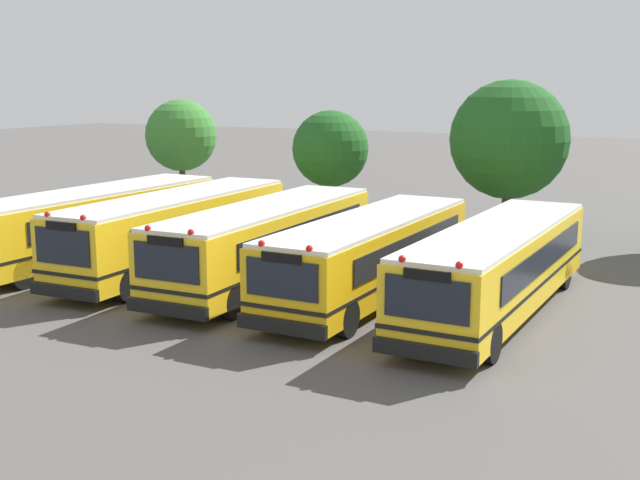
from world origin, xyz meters
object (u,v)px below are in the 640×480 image
tree_0 (181,136)px  school_bus_0 (93,222)px  school_bus_1 (176,229)px  school_bus_2 (267,241)px  school_bus_4 (498,266)px  tree_1 (330,148)px  school_bus_3 (370,254)px  tree_2 (505,141)px

tree_0 → school_bus_0: bearing=-68.7°
school_bus_1 → tree_0: (-8.20, 11.35, 2.32)m
school_bus_2 → school_bus_4: (7.55, 0.01, -0.04)m
school_bus_1 → tree_1: bearing=-99.0°
tree_0 → school_bus_3: bearing=-36.6°
school_bus_0 → tree_0: 12.40m
school_bus_4 → tree_2: (-2.79, 10.95, 2.72)m
school_bus_3 → school_bus_4: (3.87, 0.10, 0.02)m
school_bus_0 → school_bus_2: size_ratio=1.07×
school_bus_0 → school_bus_3: bearing=180.0°
school_bus_2 → tree_2: tree_2 is taller
tree_0 → tree_2: bearing=-1.9°
school_bus_3 → tree_1: (-6.20, 9.66, 2.30)m
school_bus_1 → tree_1: size_ratio=2.12×
school_bus_4 → tree_1: (-10.07, 9.56, 2.28)m
school_bus_4 → tree_1: bearing=-42.5°
school_bus_2 → school_bus_3: bearing=177.2°
school_bus_0 → tree_1: bearing=-116.7°
school_bus_0 → tree_2: size_ratio=1.78×
school_bus_2 → tree_2: bearing=-114.9°
tree_1 → school_bus_3: bearing=-57.3°
school_bus_3 → tree_2: size_ratio=1.63×
school_bus_4 → tree_0: tree_0 is taller
school_bus_0 → school_bus_3: (11.21, -0.27, -0.06)m
school_bus_4 → school_bus_2: bearing=1.1°
school_bus_2 → tree_1: bearing=-76.6°
school_bus_1 → school_bus_2: school_bus_1 is taller
school_bus_4 → tree_2: 11.62m
tree_0 → tree_1: (9.44, -1.95, -0.12)m
school_bus_2 → tree_0: (-11.96, 11.53, 2.36)m
tree_0 → tree_1: tree_0 is taller
school_bus_0 → tree_2: (12.30, 10.78, 2.67)m
school_bus_2 → tree_0: bearing=-45.3°
school_bus_1 → tree_2: tree_2 is taller
school_bus_1 → school_bus_4: school_bus_1 is taller
school_bus_1 → school_bus_4: (11.31, -0.16, -0.08)m
school_bus_3 → school_bus_4: school_bus_4 is taller
school_bus_2 → school_bus_3: (3.67, -0.09, -0.05)m
school_bus_0 → school_bus_4: 15.08m
tree_0 → tree_1: size_ratio=1.06×
school_bus_2 → tree_2: size_ratio=1.67×
school_bus_0 → school_bus_1: school_bus_1 is taller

